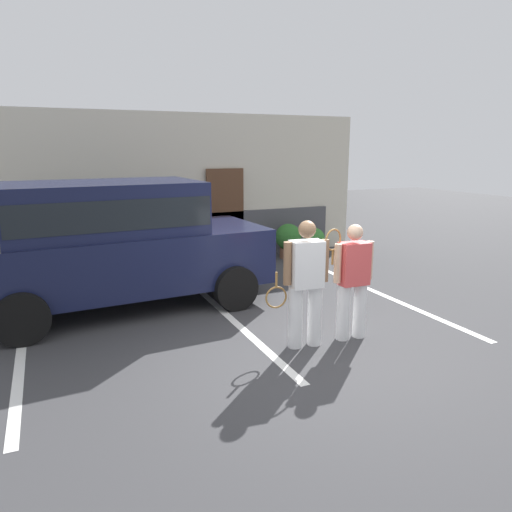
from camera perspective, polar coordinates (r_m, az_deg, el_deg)
ground_plane at (r=6.17m, az=6.02°, el=-11.72°), size 40.00×40.00×0.00m
parking_stripe_0 at (r=6.86m, az=-26.41°, el=-10.43°), size 0.12×4.40×0.01m
parking_stripe_1 at (r=7.26m, az=-2.72°, el=-7.77°), size 0.12×4.40×0.01m
parking_stripe_2 at (r=8.67m, az=15.54°, el=-4.77°), size 0.12×4.40×0.01m
house_frontage at (r=11.02m, az=-8.84°, el=7.52°), size 8.82×0.40×3.33m
parked_suv at (r=7.88m, az=-16.55°, el=1.99°), size 4.70×2.38×2.05m
tennis_player_man at (r=6.15m, az=5.95°, el=-3.21°), size 0.87×0.30×1.67m
tennis_player_woman at (r=6.50m, az=11.52°, el=-2.81°), size 0.73×0.26×1.58m
potted_plant_by_porch at (r=11.26m, az=3.89°, el=2.05°), size 0.62×0.62×0.82m
potted_plant_secondary at (r=11.61m, az=7.00°, el=1.91°), size 0.51×0.51×0.67m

